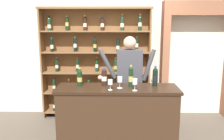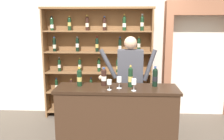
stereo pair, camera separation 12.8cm
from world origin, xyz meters
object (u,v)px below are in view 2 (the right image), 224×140
tasting_bottle_grappa (79,77)px  wine_glass_center (119,80)px  wine_glass_left (134,82)px  tasting_bottle_brunello (155,77)px  wine_shelf (98,60)px  wine_glass_spare (109,83)px  tasting_bottle_riserva (130,77)px  tasting_counter (117,120)px  shopkeeper (130,76)px  tasting_bottle_chianti (104,77)px

tasting_bottle_grappa → wine_glass_center: 0.60m
wine_glass_left → tasting_bottle_brunello: bearing=39.5°
tasting_bottle_brunello → wine_glass_left: (-0.32, -0.26, -0.02)m
wine_shelf → wine_glass_spare: 1.62m
wine_shelf → tasting_bottle_riserva: bearing=-65.8°
tasting_counter → tasting_bottle_riserva: tasting_bottle_riserva is taller
shopkeeper → wine_glass_left: 0.74m
tasting_bottle_grappa → tasting_bottle_chianti: (0.36, 0.04, 0.00)m
wine_shelf → tasting_bottle_brunello: size_ratio=7.42×
tasting_counter → shopkeeper: shopkeeper is taller
tasting_bottle_chianti → wine_glass_center: 0.27m
tasting_counter → wine_glass_spare: (-0.10, -0.14, 0.61)m
wine_glass_spare → shopkeeper: bearing=66.9°
wine_shelf → shopkeeper: (0.63, -0.88, -0.12)m
tasting_bottle_grappa → wine_glass_left: size_ratio=1.67×
tasting_bottle_grappa → wine_glass_center: tasting_bottle_grappa is taller
tasting_counter → wine_shelf: bearing=106.6°
shopkeeper → tasting_bottle_chianti: 0.62m
wine_shelf → wine_glass_center: bearing=-72.6°
tasting_bottle_brunello → shopkeeper: bearing=127.1°
tasting_counter → tasting_bottle_chianti: bearing=152.1°
wine_glass_spare → tasting_bottle_chianti: bearing=111.8°
wine_shelf → wine_glass_spare: wine_shelf is taller
tasting_bottle_grappa → tasting_bottle_riserva: size_ratio=0.89×
tasting_counter → tasting_bottle_brunello: tasting_bottle_brunello is taller
tasting_bottle_grappa → tasting_bottle_brunello: 1.11m
tasting_counter → tasting_bottle_chianti: 0.68m
tasting_bottle_chianti → tasting_bottle_riserva: size_ratio=0.85×
tasting_bottle_grappa → wine_glass_spare: bearing=-23.5°
wine_shelf → tasting_bottle_brunello: 1.67m
tasting_bottle_grappa → tasting_bottle_brunello: bearing=1.9°
tasting_counter → tasting_bottle_grappa: 0.85m
wine_glass_center → tasting_bottle_brunello: bearing=14.9°
tasting_counter → shopkeeper: 0.82m
tasting_bottle_riserva → wine_glass_spare: size_ratio=2.17×
wine_shelf → shopkeeper: bearing=-54.3°
shopkeeper → wine_glass_left: bearing=-87.0°
tasting_bottle_chianti → wine_glass_center: tasting_bottle_chianti is taller
wine_shelf → wine_glass_left: (0.67, -1.61, -0.05)m
tasting_bottle_grappa → wine_glass_center: size_ratio=1.70×
tasting_bottle_brunello → wine_glass_spare: bearing=-160.4°
wine_glass_center → wine_glass_spare: size_ratio=1.14×
tasting_bottle_riserva → wine_glass_left: size_ratio=1.87×
tasting_counter → tasting_bottle_riserva: size_ratio=5.52×
tasting_bottle_brunello → wine_glass_left: size_ratio=1.75×
tasting_counter → wine_glass_left: size_ratio=10.33×
shopkeeper → wine_glass_spare: size_ratio=11.57×
wine_glass_center → wine_glass_left: wine_glass_left is taller
tasting_bottle_grappa → tasting_bottle_chianti: tasting_bottle_grappa is taller
tasting_counter → wine_glass_left: wine_glass_left is taller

